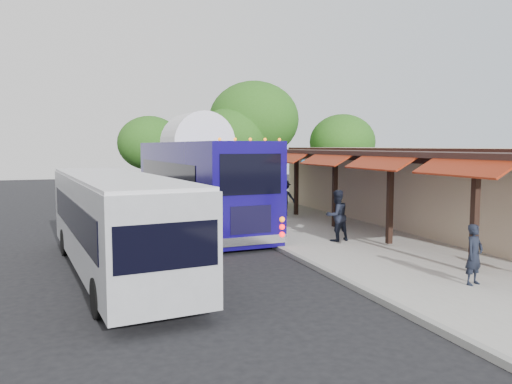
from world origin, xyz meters
name	(u,v)px	position (x,y,z in m)	size (l,w,h in m)	color
ground	(292,258)	(0.00, 0.00, 0.00)	(90.00, 90.00, 0.00)	black
sidewalk	(359,228)	(5.00, 4.00, 0.07)	(10.00, 40.00, 0.15)	#9E9B93
curb	(253,235)	(0.05, 4.00, 0.07)	(0.20, 40.00, 0.16)	gray
station_shelter	(424,186)	(8.38, 4.00, 1.85)	(8.15, 20.00, 3.60)	tan
coach_bus	(197,178)	(-1.45, 7.45, 2.22)	(3.49, 13.05, 4.14)	#11085F
city_bus	(115,219)	(-5.63, -0.12, 1.58)	(3.51, 10.83, 2.86)	gray
ped_a	(474,255)	(2.86, -5.00, 0.93)	(0.57, 0.37, 1.56)	black
ped_b	(337,216)	(2.45, 1.41, 1.11)	(0.93, 0.72, 1.91)	black
ped_c	(215,195)	(0.60, 11.83, 0.98)	(0.98, 0.41, 1.67)	black
ped_d	(284,198)	(3.24, 8.24, 1.06)	(1.18, 0.68, 1.82)	black
tree_left	(232,138)	(3.61, 18.53, 4.23)	(4.96, 4.96, 6.35)	#382314
tree_mid	(254,120)	(5.64, 19.59, 5.59)	(6.54, 6.54, 8.37)	#382314
tree_right	(342,142)	(11.23, 16.55, 3.96)	(4.64, 4.64, 5.94)	#382314
tree_far	(150,143)	(-1.64, 21.34, 3.88)	(4.55, 4.55, 5.83)	#382314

